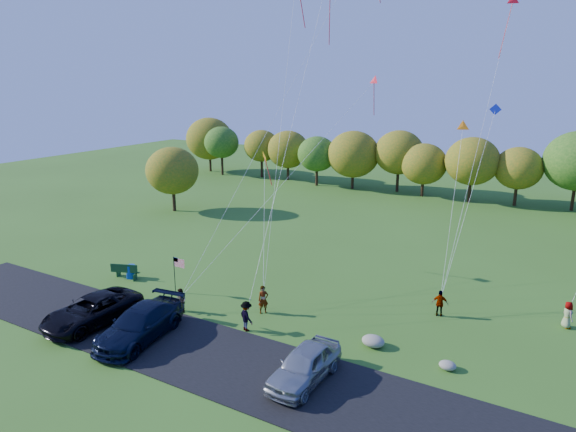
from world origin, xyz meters
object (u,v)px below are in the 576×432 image
Objects in this scene: flyer_a at (263,300)px; flyer_c at (246,316)px; trash_barrel at (131,272)px; minivan_navy at (140,324)px; flyer_b at (181,301)px; flyer_d at (440,303)px; flyer_e at (568,315)px; park_bench at (125,271)px; minivan_silver at (305,365)px; minivan_dark at (92,310)px.

flyer_c is at bearing -126.91° from flyer_a.
flyer_c is at bearing -11.51° from trash_barrel.
minivan_navy is at bearing -40.34° from trash_barrel.
flyer_a is 1.15× the size of flyer_b.
minivan_navy is at bearing 66.50° from flyer_c.
minivan_navy is 6.21× the size of trash_barrel.
trash_barrel is at bearing 3.72° from flyer_d.
minivan_navy is 24.18m from flyer_e.
minivan_navy reaches higher than park_bench.
minivan_silver is 3.05× the size of flyer_e.
flyer_e is (20.12, 13.41, -0.14)m from minivan_navy.
minivan_navy reaches higher than flyer_b.
minivan_navy is (3.75, 0.07, 0.05)m from minivan_dark.
park_bench is 0.40m from trash_barrel.
flyer_e reaches higher than park_bench.
minivan_navy is at bearing -169.29° from flyer_a.
flyer_a is 17.64m from flyer_e.
flyer_e is (15.71, 9.57, -0.09)m from flyer_c.
trash_barrel is (-20.76, -5.00, -0.33)m from flyer_d.
flyer_c is at bearing 87.17° from flyer_e.
flyer_e is at bearing -123.19° from flyer_c.
minivan_silver is at bearing -2.50° from minivan_navy.
flyer_b is 1.58× the size of trash_barrel.
flyer_c reaches higher than flyer_b.
flyer_c reaches higher than park_bench.
flyer_d is (9.41, 5.01, -0.06)m from flyer_a.
trash_barrel is (-6.94, 2.47, -0.28)m from flyer_b.
minivan_navy is 7.40m from flyer_a.
park_bench is at bearing 70.93° from flyer_e.
minivan_silver is 10.90m from flyer_d.
flyer_d is (9.01, 7.39, -0.06)m from flyer_c.
flyer_e is at bearing -22.43° from flyer_a.
flyer_a is at bearing -0.08° from trash_barrel.
flyer_c is (-5.29, 2.85, -0.00)m from minivan_silver.
park_bench is (-27.70, -7.48, -0.20)m from flyer_e.
minivan_navy is 5.85m from flyer_c.
flyer_a is 11.35m from trash_barrel.
flyer_b is at bearing 52.05° from minivan_dark.
minivan_silver is 5.00× the size of trash_barrel.
flyer_a reaches higher than park_bench.
park_bench is at bearing 125.88° from minivan_dark.
flyer_b is 7.38m from trash_barrel.
trash_barrel is at bearing 172.35° from flyer_b.
minivan_navy is 3.79× the size of flyer_e.
flyer_e reaches higher than trash_barrel.
flyer_a is 5.04m from flyer_b.
minivan_silver is at bearing 60.22° from flyer_d.
trash_barrel is (-27.46, -7.18, -0.31)m from flyer_e.
minivan_silver is 2.96× the size of flyer_d.
flyer_a is at bearing 42.29° from minivan_dark.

